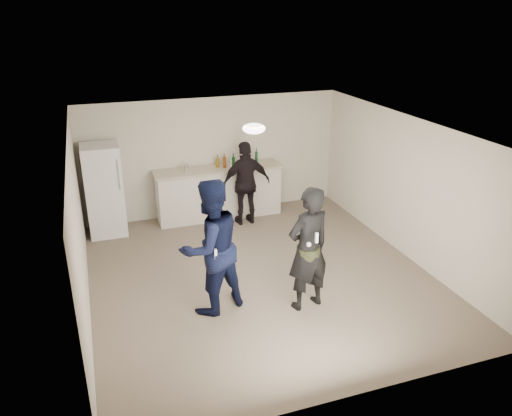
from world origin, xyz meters
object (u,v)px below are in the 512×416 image
object	(u,v)px
counter	(219,193)
shaker	(186,168)
spectator	(246,183)
fridge	(104,190)
man	(211,247)
woman	(308,249)

from	to	relation	value
counter	shaker	world-z (taller)	shaker
shaker	spectator	bearing A→B (deg)	-23.67
fridge	man	world-z (taller)	man
counter	man	distance (m)	3.55
man	woman	size ratio (longest dim) A/B	1.07
man	shaker	bearing A→B (deg)	-116.55
fridge	woman	size ratio (longest dim) A/B	0.94
fridge	man	xyz separation A→B (m)	(1.30, -3.29, 0.12)
counter	woman	world-z (taller)	woman
spectator	counter	bearing A→B (deg)	-50.31
shaker	woman	size ratio (longest dim) A/B	0.09
shaker	man	size ratio (longest dim) A/B	0.08
counter	spectator	world-z (taller)	spectator
woman	man	bearing A→B (deg)	-28.53
man	spectator	bearing A→B (deg)	-137.68
shaker	woman	bearing A→B (deg)	-74.89
man	woman	bearing A→B (deg)	143.23
counter	shaker	size ratio (longest dim) A/B	15.29
fridge	shaker	bearing A→B (deg)	1.86
counter	shaker	bearing A→B (deg)	-178.58
counter	woman	distance (m)	3.79
shaker	man	distance (m)	3.37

